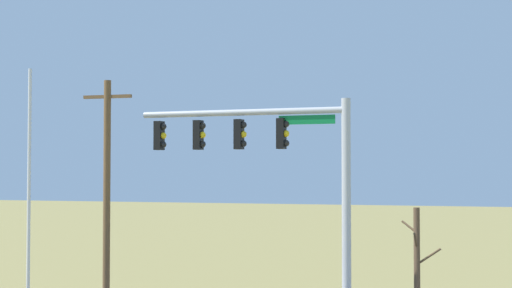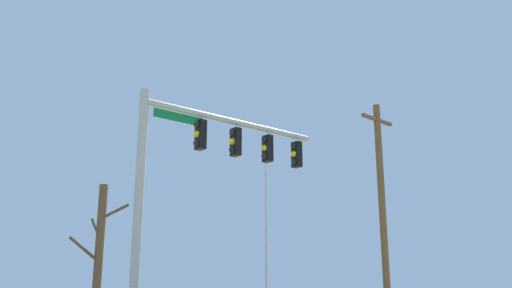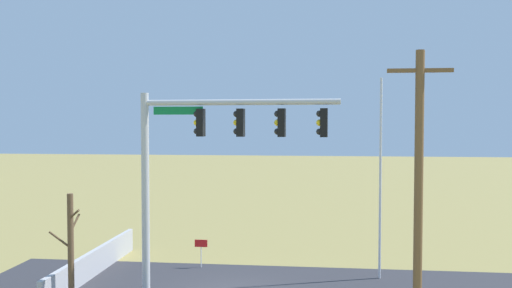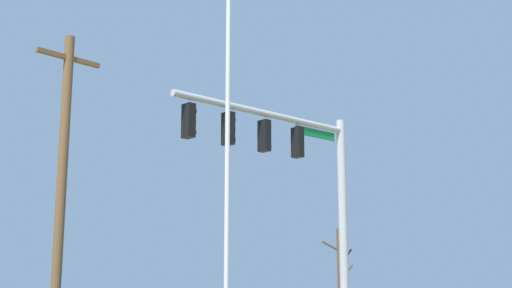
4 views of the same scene
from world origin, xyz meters
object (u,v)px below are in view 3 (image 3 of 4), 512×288
at_px(bare_tree, 71,252).
at_px(open_sign, 201,247).
at_px(utility_pole, 419,188).
at_px(signal_mast, 204,152).
at_px(flagpole, 380,179).

relative_size(bare_tree, open_sign, 3.28).
distance_m(utility_pole, bare_tree, 11.33).
height_order(utility_pole, bare_tree, utility_pole).
distance_m(signal_mast, flagpole, 7.56).
distance_m(utility_pole, open_sign, 10.90).
relative_size(signal_mast, open_sign, 6.06).
bearing_deg(bare_tree, signal_mast, -159.73).
bearing_deg(signal_mast, open_sign, -76.41).
xyz_separation_m(signal_mast, open_sign, (1.09, -4.50, -4.43)).
bearing_deg(utility_pole, signal_mast, -16.32).
distance_m(signal_mast, utility_pole, 7.27).
relative_size(signal_mast, bare_tree, 1.84).
bearing_deg(open_sign, utility_pole, 140.81).
distance_m(bare_tree, open_sign, 6.87).
relative_size(flagpole, bare_tree, 2.03).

